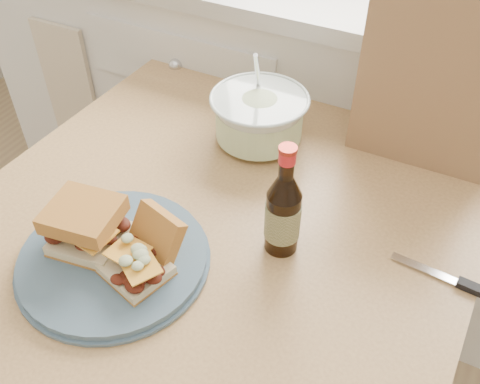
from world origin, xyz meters
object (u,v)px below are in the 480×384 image
at_px(plate, 114,259).
at_px(coleslaw_bowl, 259,119).
at_px(beer_bottle, 283,212).
at_px(paper_bag, 442,65).
at_px(dining_table, 221,253).

distance_m(plate, coleslaw_bowl, 0.42).
height_order(beer_bottle, paper_bag, paper_bag).
relative_size(dining_table, paper_bag, 2.56).
distance_m(plate, paper_bag, 0.70).
xyz_separation_m(plate, coleslaw_bowl, (0.07, 0.42, 0.04)).
height_order(plate, beer_bottle, beer_bottle).
distance_m(plate, beer_bottle, 0.29).
xyz_separation_m(coleslaw_bowl, paper_bag, (0.31, 0.15, 0.13)).
xyz_separation_m(coleslaw_bowl, beer_bottle, (0.16, -0.26, 0.03)).
bearing_deg(plate, paper_bag, 56.57).
distance_m(dining_table, beer_bottle, 0.23).
height_order(coleslaw_bowl, beer_bottle, beer_bottle).
bearing_deg(coleslaw_bowl, dining_table, -81.67).
height_order(dining_table, plate, plate).
relative_size(plate, coleslaw_bowl, 1.52).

